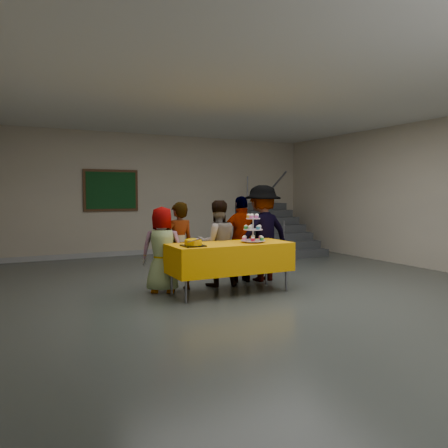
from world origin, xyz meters
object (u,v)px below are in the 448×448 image
Objects in this scene: bear_cake at (193,242)px; schoolchild_b at (179,246)px; schoolchild_d at (242,239)px; staircase at (272,233)px; schoolchild_c at (217,243)px; schoolchild_e at (262,233)px; schoolchild_a at (162,250)px; noticeboard at (111,190)px; cupcake_stand at (253,231)px; bake_table at (230,257)px.

schoolchild_b reaches higher than bear_cake.
staircase reaches higher than schoolchild_d.
schoolchild_c is 0.95× the size of schoolchild_d.
schoolchild_e is at bearing -177.03° from schoolchild_d.
staircase is at bearing -124.06° from schoolchild_c.
schoolchild_e is 4.03m from staircase.
staircase is (2.70, 3.23, -0.25)m from schoolchild_d.
schoolchild_e is (1.62, 0.73, 0.01)m from bear_cake.
schoolchild_a is 4.32m from noticeboard.
schoolchild_c is at bearing 116.26° from cupcake_stand.
noticeboard is (-1.72, 4.12, 0.77)m from schoolchild_e.
schoolchild_a is 0.90× the size of schoolchild_d.
schoolchild_a is at bearing 12.58° from schoolchild_c.
schoolchild_b is 0.68m from schoolchild_c.
schoolchild_e is at bearing 32.39° from bake_table.
bake_table is at bearing 175.60° from schoolchild_a.
bear_cake is 0.28× the size of noticeboard.
bake_table is 4.22× the size of cupcake_stand.
schoolchild_a reaches higher than cupcake_stand.
bake_table is 0.54m from cupcake_stand.
staircase is at bearing 53.64° from cupcake_stand.
schoolchild_c is (-0.31, 0.63, -0.25)m from cupcake_stand.
cupcake_stand is 0.30× the size of schoolchild_d.
cupcake_stand reaches higher than bear_cake.
schoolchild_c is (0.68, 0.01, 0.01)m from schoolchild_b.
bear_cake is at bearing 136.56° from schoolchild_a.
schoolchild_a is 0.79× the size of schoolchild_e.
schoolchild_b is 1.22m from schoolchild_d.
cupcake_stand is 4.97m from noticeboard.
schoolchild_c is 0.54m from schoolchild_d.
schoolchild_a is 0.95× the size of schoolchild_b.
cupcake_stand is 0.91m from schoolchild_e.
schoolchild_a is at bearing -0.93° from schoolchild_b.
noticeboard is (-0.76, 4.72, 1.04)m from bake_table.
schoolchild_a is at bearing 150.67° from bake_table.
noticeboard is at bearing 91.26° from bear_cake.
schoolchild_c reaches higher than bear_cake.
staircase reaches higher than cupcake_stand.
staircase reaches higher than schoolchild_b.
schoolchild_d is 4.22m from staircase.
schoolchild_e is 1.28× the size of noticeboard.
staircase is at bearing -131.17° from schoolchild_e.
noticeboard is (-0.13, 4.19, 0.90)m from schoolchild_b.
schoolchild_e is (1.59, 0.07, 0.14)m from schoolchild_b.
bake_table is at bearing -130.16° from staircase.
schoolchild_a is at bearing 15.93° from schoolchild_d.
schoolchild_c is at bearing -78.93° from noticeboard.
schoolchild_a is at bearing -2.84° from schoolchild_e.
schoolchild_b is (-0.99, 0.61, -0.26)m from cupcake_stand.
schoolchild_d reaches higher than schoolchild_c.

